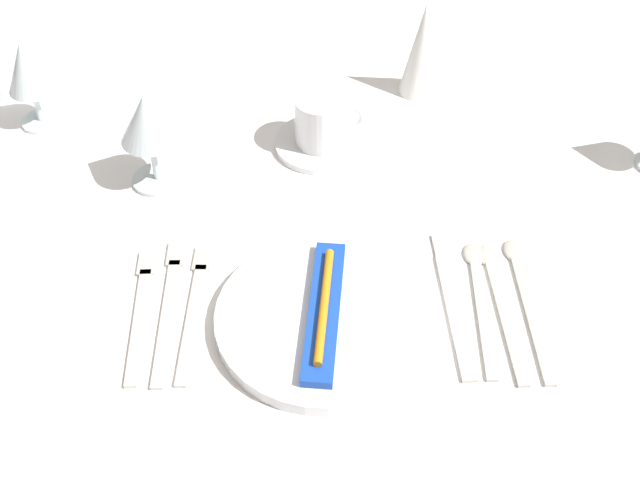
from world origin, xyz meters
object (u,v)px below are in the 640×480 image
(spoon_tea, at_px, (525,290))
(spoon_dessert, at_px, (499,293))
(wine_glass_far, at_px, (147,123))
(fork_salad, at_px, (141,308))
(spoon_soup, at_px, (479,290))
(napkin_folded, at_px, (422,49))
(dinner_knife, at_px, (453,306))
(coffee_cup_left, at_px, (322,120))
(fork_outer, at_px, (194,305))
(dinner_plate, at_px, (323,319))
(toothbrush_package, at_px, (323,310))
(wine_glass_centre, at_px, (27,71))
(fork_inner, at_px, (169,304))

(spoon_tea, bearing_deg, spoon_dessert, -172.51)
(spoon_dessert, distance_m, wine_glass_far, 0.51)
(spoon_dessert, bearing_deg, fork_salad, -178.72)
(spoon_soup, bearing_deg, napkin_folded, 93.51)
(dinner_knife, distance_m, coffee_cup_left, 0.35)
(fork_outer, distance_m, wine_glass_far, 0.26)
(dinner_knife, height_order, spoon_tea, spoon_tea)
(dinner_plate, height_order, spoon_dessert, dinner_plate)
(toothbrush_package, height_order, wine_glass_centre, wine_glass_centre)
(fork_salad, relative_size, spoon_soup, 0.96)
(fork_salad, relative_size, dinner_knife, 0.90)
(dinner_plate, relative_size, wine_glass_centre, 1.86)
(fork_outer, height_order, fork_salad, same)
(dinner_plate, distance_m, spoon_tea, 0.25)
(fork_outer, xyz_separation_m, spoon_soup, (0.35, 0.01, 0.00))
(coffee_cup_left, bearing_deg, dinner_knife, -64.81)
(wine_glass_centre, xyz_separation_m, napkin_folded, (0.58, 0.06, -0.02))
(fork_outer, relative_size, napkin_folded, 1.39)
(dinner_plate, relative_size, napkin_folded, 1.67)
(dinner_knife, distance_m, wine_glass_centre, 0.70)
(spoon_dessert, bearing_deg, fork_outer, -178.87)
(coffee_cup_left, bearing_deg, toothbrush_package, -91.76)
(wine_glass_centre, bearing_deg, toothbrush_package, -44.26)
(toothbrush_package, distance_m, fork_inner, 0.19)
(dinner_knife, xyz_separation_m, coffee_cup_left, (-0.15, 0.31, 0.04))
(spoon_soup, distance_m, wine_glass_far, 0.48)
(fork_inner, distance_m, spoon_soup, 0.38)
(fork_salad, bearing_deg, coffee_cup_left, 53.03)
(fork_salad, distance_m, spoon_soup, 0.41)
(dinner_plate, bearing_deg, wine_glass_centre, 135.74)
(spoon_tea, xyz_separation_m, wine_glass_centre, (-0.67, 0.36, 0.09))
(fork_salad, distance_m, napkin_folded, 0.59)
(toothbrush_package, relative_size, wine_glass_centre, 1.53)
(spoon_tea, bearing_deg, fork_outer, -178.35)
(toothbrush_package, distance_m, wine_glass_far, 0.35)
(spoon_dessert, distance_m, coffee_cup_left, 0.36)
(fork_salad, bearing_deg, dinner_knife, -1.31)
(wine_glass_centre, bearing_deg, fork_inner, -58.30)
(spoon_tea, bearing_deg, toothbrush_package, -170.29)
(dinner_knife, xyz_separation_m, spoon_tea, (0.09, 0.02, 0.00))
(spoon_dessert, bearing_deg, napkin_folded, 96.52)
(dinner_knife, xyz_separation_m, napkin_folded, (0.01, 0.45, 0.07))
(fork_inner, xyz_separation_m, napkin_folded, (0.36, 0.43, 0.07))
(fork_outer, bearing_deg, wine_glass_centre, 124.82)
(spoon_soup, relative_size, napkin_folded, 1.40)
(dinner_plate, xyz_separation_m, fork_inner, (-0.19, 0.03, -0.01))
(spoon_tea, distance_m, napkin_folded, 0.44)
(spoon_soup, bearing_deg, fork_inner, -178.66)
(dinner_knife, relative_size, spoon_soup, 1.07)
(fork_outer, relative_size, coffee_cup_left, 2.13)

